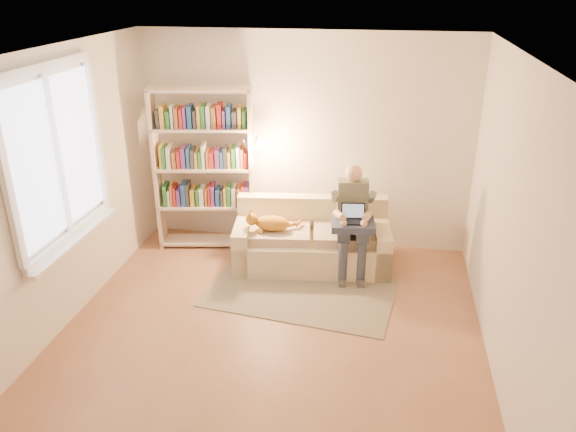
% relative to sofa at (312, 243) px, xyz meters
% --- Properties ---
extents(floor, '(4.50, 4.50, 0.00)m').
position_rel_sofa_xyz_m(floor, '(-0.19, -1.61, -0.27)').
color(floor, '#8D5C40').
rests_on(floor, ground).
extents(ceiling, '(4.00, 4.50, 0.02)m').
position_rel_sofa_xyz_m(ceiling, '(-0.19, -1.61, 2.33)').
color(ceiling, white).
rests_on(ceiling, wall_back).
extents(wall_left, '(0.02, 4.50, 2.60)m').
position_rel_sofa_xyz_m(wall_left, '(-2.19, -1.61, 1.03)').
color(wall_left, silver).
rests_on(wall_left, floor).
extents(wall_right, '(0.02, 4.50, 2.60)m').
position_rel_sofa_xyz_m(wall_right, '(1.81, -1.61, 1.03)').
color(wall_right, silver).
rests_on(wall_right, floor).
extents(wall_back, '(4.00, 0.02, 2.60)m').
position_rel_sofa_xyz_m(wall_back, '(-0.19, 0.64, 1.03)').
color(wall_back, silver).
rests_on(wall_back, floor).
extents(wall_front, '(4.00, 0.02, 2.60)m').
position_rel_sofa_xyz_m(wall_front, '(-0.19, -3.86, 1.03)').
color(wall_front, silver).
rests_on(wall_front, floor).
extents(window, '(0.12, 1.52, 1.69)m').
position_rel_sofa_xyz_m(window, '(-2.14, -1.41, 1.10)').
color(window, white).
rests_on(window, wall_left).
extents(sofa, '(1.86, 1.01, 0.75)m').
position_rel_sofa_xyz_m(sofa, '(0.00, 0.00, 0.00)').
color(sofa, beige).
rests_on(sofa, floor).
extents(person, '(0.40, 0.58, 1.25)m').
position_rel_sofa_xyz_m(person, '(0.46, -0.08, 0.43)').
color(person, gray).
rests_on(person, sofa).
extents(cat, '(0.59, 0.26, 0.22)m').
position_rel_sofa_xyz_m(cat, '(-0.41, -0.17, 0.30)').
color(cat, gold).
rests_on(cat, sofa).
extents(blanket, '(0.52, 0.44, 0.08)m').
position_rel_sofa_xyz_m(blanket, '(0.41, -0.20, 0.37)').
color(blanket, '#2C364D').
rests_on(blanket, person).
extents(laptop, '(0.28, 0.25, 0.22)m').
position_rel_sofa_xyz_m(laptop, '(0.41, -0.19, 0.45)').
color(laptop, black).
rests_on(laptop, blanket).
extents(bookshelf, '(1.36, 0.50, 1.99)m').
position_rel_sofa_xyz_m(bookshelf, '(-1.35, 0.29, 0.83)').
color(bookshelf, beige).
rests_on(bookshelf, floor).
extents(rug, '(2.10, 1.41, 0.01)m').
position_rel_sofa_xyz_m(rug, '(-0.03, -0.69, -0.27)').
color(rug, gray).
rests_on(rug, floor).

